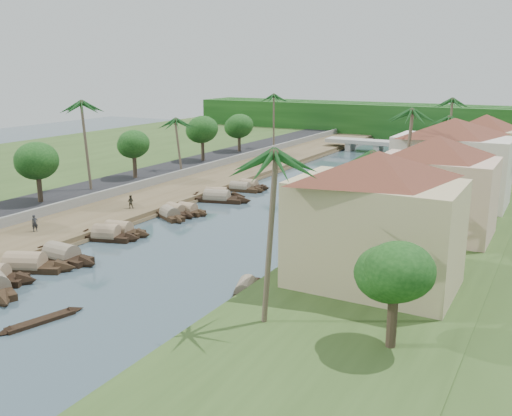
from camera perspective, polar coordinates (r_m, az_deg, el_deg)
The scene contains 46 objects.
ground at distance 54.77m, azimuth -7.25°, elevation -4.51°, with size 220.00×220.00×0.00m, color #384B55.
left_bank at distance 79.37m, azimuth -8.20°, elevation 1.61°, with size 10.00×180.00×0.80m, color brown.
right_bank at distance 65.15m, azimuth 17.32°, elevation -1.47°, with size 16.00×180.00×1.20m, color #2F471C.
road at distance 84.60m, azimuth -12.83°, elevation 2.38°, with size 8.00×180.00×1.40m, color black.
retaining_wall at distance 81.73m, azimuth -10.58°, elevation 2.56°, with size 0.40×180.00×1.10m, color slate.
far_left_fill at distance 103.88m, azimuth -23.90°, elevation 3.64°, with size 45.00×220.00×1.35m, color #2F471C.
treeline at distance 145.75m, azimuth 16.58°, elevation 8.27°, with size 120.00×14.00×8.00m.
bridge at distance 118.96m, azimuth 13.55°, elevation 6.16°, with size 28.00×4.00×2.40m.
building_near at distance 42.97m, azimuth 11.83°, elevation -1.02°, with size 14.85×14.85×10.20m.
building_mid at distance 57.97m, azimuth 17.45°, elevation 2.27°, with size 14.11×14.11×9.70m.
building_far at distance 71.67m, azimuth 18.97°, elevation 4.52°, with size 15.59×15.59×10.20m.
building_distant at distance 91.21m, azimuth 21.81°, elevation 5.86°, with size 12.62×12.62×9.20m.
sampan_2 at distance 53.81m, azimuth -22.08°, elevation -5.34°, with size 9.41×5.55×2.45m.
sampan_3 at distance 55.30m, azimuth -18.86°, elevation -4.54°, with size 8.84×2.22×2.35m.
sampan_4 at distance 61.71m, azimuth -13.57°, elevation -2.25°, with size 7.86×3.03×2.19m.
sampan_5 at distance 60.34m, azimuth -14.70°, elevation -2.69°, with size 7.64×3.90×2.36m.
sampan_6 at distance 67.17m, azimuth -8.61°, elevation -0.69°, with size 6.56×4.49×2.02m.
sampan_7 at distance 68.73m, azimuth -8.04°, elevation -0.33°, with size 7.18×3.36×1.92m.
sampan_8 at distance 68.89m, azimuth -6.89°, elevation -0.25°, with size 6.19×1.79×1.95m.
sampan_9 at distance 74.77m, azimuth -3.93°, elevation 0.97°, with size 9.72×4.16×2.39m.
sampan_10 at distance 76.98m, azimuth -3.87°, elevation 1.34°, with size 6.88×3.81×1.93m.
sampan_11 at distance 76.33m, azimuth -3.99°, elevation 1.24°, with size 8.18×4.99×2.33m.
sampan_12 at distance 80.86m, azimuth -1.63°, elevation 1.99°, with size 7.98×2.45×1.91m.
sampan_13 at distance 82.64m, azimuth -0.69°, elevation 2.26°, with size 6.84×1.85×1.90m.
sampan_14 at distance 44.61m, azimuth -1.03°, elevation -8.26°, with size 3.65×7.17×1.79m.
sampan_15 at distance 57.28m, azimuth 4.90°, elevation -3.18°, with size 2.95×6.68×1.82m.
sampan_16 at distance 72.64m, azimuth 10.23°, elevation 0.37°, with size 4.67×7.17×1.86m.
canoe_0 at distance 43.02m, azimuth -20.72°, elevation -10.55°, with size 2.66×6.56×0.87m.
canoe_1 at distance 60.44m, azimuth -14.43°, elevation -2.96°, with size 5.29×1.11×0.85m.
canoe_2 at distance 76.71m, azimuth -3.75°, elevation 1.06°, with size 4.67×3.17×0.73m.
palm_0 at distance 34.48m, azimuth 1.11°, elevation 5.12°, with size 3.20×3.20×12.63m.
palm_1 at distance 49.58m, azimuth 11.09°, elevation 5.17°, with size 3.20×3.20×10.45m.
palm_2 at distance 66.12m, azimuth 15.02°, elevation 9.18°, with size 3.20×3.20×12.88m.
palm_3 at distance 81.43m, azimuth 18.36°, elevation 8.45°, with size 3.20×3.20×10.91m.
palm_5 at distance 77.22m, azimuth -16.80°, elevation 9.86°, with size 3.20×3.20×12.90m.
palm_6 at distance 89.33m, azimuth -7.73°, elevation 8.63°, with size 3.20×3.20×9.36m.
palm_7 at distance 97.84m, azimuth 19.10°, elevation 10.06°, with size 3.20×3.20×12.39m.
palm_8 at distance 113.34m, azimuth 1.81°, elevation 11.10°, with size 3.20×3.20×11.84m.
tree_2 at distance 72.40m, azimuth -21.05°, elevation 4.35°, with size 5.07×5.07×7.04m.
tree_3 at distance 84.42m, azimuth -12.14°, elevation 6.19°, with size 4.50×4.50×6.75m.
tree_4 at distance 98.31m, azimuth -5.39°, elevation 7.77°, with size 5.20×5.20×7.44m.
tree_5 at distance 108.81m, azimuth -1.70°, elevation 8.14°, with size 5.12×5.12×6.85m.
tree_6 at distance 73.87m, azimuth 23.24°, elevation 4.81°, with size 4.05×4.05×7.51m.
tree_7 at distance 33.82m, azimuth 13.72°, elevation -6.43°, with size 4.08×4.08×6.33m.
person_near at distance 62.53m, azimuth -21.25°, elevation -1.43°, with size 0.63×0.42×1.74m, color #25272D.
person_far at distance 69.41m, azimuth -12.44°, elevation 0.63°, with size 0.77×0.60×1.58m, color #2B291E.
Camera 1 is at (30.78, -41.83, 17.38)m, focal length 40.00 mm.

